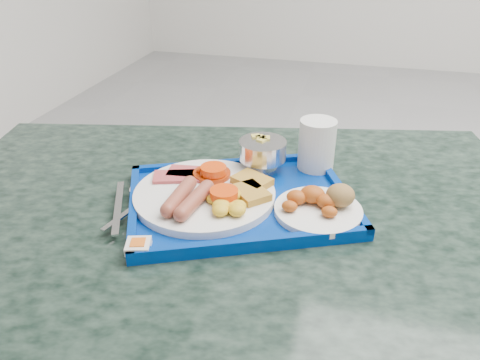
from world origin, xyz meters
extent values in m
cylinder|color=slate|center=(-1.09, -0.76, 0.36)|extent=(0.11, 0.11, 0.66)
cube|color=black|center=(-1.09, -0.76, 0.70)|extent=(1.29, 1.00, 0.04)
cube|color=navy|center=(-1.08, -0.74, 0.73)|extent=(0.48, 0.43, 0.01)
cube|color=navy|center=(-1.14, -0.62, 0.74)|extent=(0.37, 0.18, 0.01)
cube|color=navy|center=(-1.03, -0.87, 0.74)|extent=(0.37, 0.18, 0.01)
cube|color=navy|center=(-0.91, -0.66, 0.74)|extent=(0.13, 0.27, 0.01)
cube|color=navy|center=(-1.26, -0.82, 0.74)|extent=(0.13, 0.27, 0.01)
cylinder|color=white|center=(-1.15, -0.76, 0.74)|extent=(0.26, 0.26, 0.01)
cube|color=#BB4A4F|center=(-1.20, -0.70, 0.75)|extent=(0.09, 0.06, 0.01)
cube|color=#BB4A4F|center=(-1.22, -0.72, 0.75)|extent=(0.10, 0.07, 0.01)
cylinder|color=#A22E06|center=(-1.15, -0.70, 0.75)|extent=(0.07, 0.07, 0.01)
sphere|color=#A22E06|center=(-1.16, -0.70, 0.76)|extent=(0.01, 0.01, 0.01)
sphere|color=#A22E06|center=(-1.15, -0.71, 0.76)|extent=(0.01, 0.01, 0.01)
sphere|color=#A22E06|center=(-1.17, -0.68, 0.76)|extent=(0.01, 0.01, 0.01)
sphere|color=#A22E06|center=(-1.14, -0.67, 0.76)|extent=(0.01, 0.01, 0.01)
sphere|color=#A22E06|center=(-1.18, -0.70, 0.76)|extent=(0.01, 0.01, 0.01)
sphere|color=#A22E06|center=(-1.15, -0.71, 0.76)|extent=(0.01, 0.01, 0.01)
sphere|color=#A22E06|center=(-1.14, -0.69, 0.76)|extent=(0.01, 0.01, 0.01)
sphere|color=#A22E06|center=(-1.14, -0.71, 0.76)|extent=(0.01, 0.01, 0.01)
sphere|color=#A22E06|center=(-1.15, -0.72, 0.76)|extent=(0.01, 0.01, 0.01)
sphere|color=#A22E06|center=(-1.16, -0.70, 0.76)|extent=(0.01, 0.01, 0.01)
sphere|color=#A22E06|center=(-1.13, -0.71, 0.76)|extent=(0.01, 0.01, 0.01)
sphere|color=#A22E06|center=(-1.17, -0.69, 0.76)|extent=(0.01, 0.01, 0.01)
sphere|color=#A22E06|center=(-1.16, -0.71, 0.76)|extent=(0.01, 0.01, 0.01)
sphere|color=#A22E06|center=(-1.16, -0.67, 0.76)|extent=(0.01, 0.01, 0.01)
sphere|color=#A22E06|center=(-1.14, -0.70, 0.76)|extent=(0.01, 0.01, 0.01)
sphere|color=#A22E06|center=(-1.17, -0.70, 0.76)|extent=(0.01, 0.01, 0.01)
sphere|color=#A22E06|center=(-1.16, -0.72, 0.76)|extent=(0.01, 0.01, 0.01)
cube|color=#AF7F2B|center=(-1.07, -0.71, 0.76)|extent=(0.08, 0.08, 0.01)
cube|color=#AF7F2B|center=(-1.06, -0.75, 0.76)|extent=(0.08, 0.08, 0.01)
cylinder|color=brown|center=(-1.18, -0.80, 0.76)|extent=(0.03, 0.10, 0.03)
cylinder|color=brown|center=(-1.15, -0.81, 0.76)|extent=(0.04, 0.10, 0.03)
ellipsoid|color=gold|center=(-1.10, -0.82, 0.76)|extent=(0.03, 0.03, 0.02)
ellipsoid|color=gold|center=(-1.07, -0.80, 0.76)|extent=(0.03, 0.03, 0.02)
ellipsoid|color=gold|center=(-1.10, -0.81, 0.76)|extent=(0.03, 0.03, 0.02)
ellipsoid|color=gold|center=(-1.12, -0.79, 0.76)|extent=(0.02, 0.02, 0.01)
ellipsoid|color=gold|center=(-1.10, -0.79, 0.76)|extent=(0.03, 0.03, 0.02)
ellipsoid|color=gold|center=(-1.08, -0.81, 0.76)|extent=(0.03, 0.03, 0.02)
ellipsoid|color=gold|center=(-1.07, -0.82, 0.76)|extent=(0.03, 0.03, 0.02)
ellipsoid|color=gold|center=(-1.10, -0.78, 0.76)|extent=(0.03, 0.03, 0.02)
ellipsoid|color=gold|center=(-1.10, -0.79, 0.76)|extent=(0.04, 0.04, 0.02)
ellipsoid|color=gold|center=(-1.10, -0.80, 0.76)|extent=(0.02, 0.02, 0.02)
ellipsoid|color=gold|center=(-1.09, -0.77, 0.76)|extent=(0.03, 0.03, 0.02)
cylinder|color=red|center=(-1.15, -0.70, 0.77)|extent=(0.05, 0.05, 0.01)
cylinder|color=red|center=(-1.10, -0.78, 0.77)|extent=(0.05, 0.05, 0.01)
cylinder|color=white|center=(-0.94, -0.75, 0.74)|extent=(0.15, 0.15, 0.01)
ellipsoid|color=#AC4B14|center=(-0.92, -0.77, 0.76)|extent=(0.03, 0.02, 0.02)
ellipsoid|color=#AC4B14|center=(-0.93, -0.75, 0.76)|extent=(0.04, 0.03, 0.02)
ellipsoid|color=#AC4B14|center=(-0.95, -0.74, 0.76)|extent=(0.05, 0.04, 0.03)
ellipsoid|color=#AC4B14|center=(-0.98, -0.75, 0.76)|extent=(0.04, 0.03, 0.02)
ellipsoid|color=#AC4B14|center=(-0.99, -0.77, 0.76)|extent=(0.03, 0.02, 0.02)
ellipsoid|color=olive|center=(-0.91, -0.73, 0.77)|extent=(0.05, 0.05, 0.04)
cylinder|color=silver|center=(-1.07, -0.62, 0.74)|extent=(0.06, 0.06, 0.01)
cylinder|color=silver|center=(-1.07, -0.62, 0.75)|extent=(0.02, 0.02, 0.02)
cylinder|color=silver|center=(-1.07, -0.62, 0.78)|extent=(0.10, 0.10, 0.04)
cube|color=#FEE760|center=(-1.07, -0.60, 0.80)|extent=(0.02, 0.02, 0.01)
cube|color=#FEE760|center=(-1.07, -0.61, 0.80)|extent=(0.02, 0.02, 0.01)
cube|color=#FEE760|center=(-1.09, -0.60, 0.80)|extent=(0.02, 0.02, 0.01)
cube|color=#FEE760|center=(-1.08, -0.60, 0.80)|extent=(0.02, 0.02, 0.01)
cylinder|color=silver|center=(-0.97, -0.58, 0.79)|extent=(0.07, 0.07, 0.10)
cylinder|color=orange|center=(-0.97, -0.58, 0.83)|extent=(0.07, 0.07, 0.01)
cube|color=silver|center=(-1.26, -0.84, 0.74)|extent=(0.04, 0.12, 0.00)
ellipsoid|color=silver|center=(-1.28, -0.76, 0.74)|extent=(0.04, 0.04, 0.01)
cube|color=silver|center=(-1.29, -0.83, 0.74)|extent=(0.08, 0.17, 0.00)
cube|color=silver|center=(-1.20, -0.93, 0.74)|extent=(0.05, 0.05, 0.01)
cube|color=orange|center=(-1.20, -0.93, 0.75)|extent=(0.03, 0.03, 0.00)
camera|label=1|loc=(-0.89, -1.45, 1.19)|focal=35.00mm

